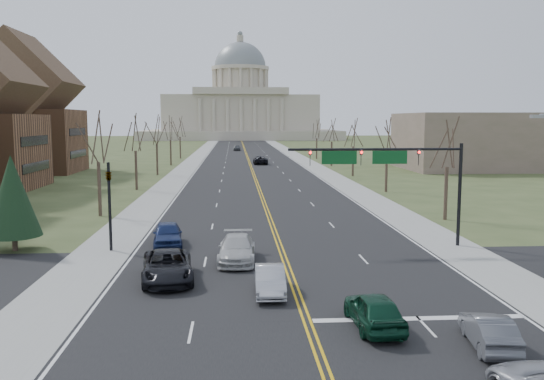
{
  "coord_description": "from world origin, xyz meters",
  "views": [
    {
      "loc": [
        -3.14,
        -25.23,
        8.79
      ],
      "look_at": [
        -0.02,
        22.15,
        3.0
      ],
      "focal_mm": 38.0,
      "sensor_mm": 36.0,
      "label": 1
    }
  ],
  "objects": [
    {
      "name": "sidewalk_right",
      "position": [
        12.0,
        110.0,
        0.01
      ],
      "size": [
        4.0,
        380.0,
        0.03
      ],
      "primitive_type": "cube",
      "color": "gray",
      "rests_on": "ground"
    },
    {
      "name": "tree_l_2",
      "position": [
        -15.5,
        68.0,
        6.94
      ],
      "size": [
        3.96,
        3.96,
        9.0
      ],
      "color": "#3D3024",
      "rests_on": "ground"
    },
    {
      "name": "edge_line_left",
      "position": [
        -9.8,
        110.0,
        0.01
      ],
      "size": [
        0.15,
        380.0,
        0.01
      ],
      "primitive_type": "cube",
      "color": "silver",
      "rests_on": "road"
    },
    {
      "name": "tree_l_4",
      "position": [
        -15.5,
        108.0,
        6.94
      ],
      "size": [
        3.96,
        3.96,
        9.0
      ],
      "color": "#3D3024",
      "rests_on": "ground"
    },
    {
      "name": "tree_r_1",
      "position": [
        15.5,
        44.0,
        6.55
      ],
      "size": [
        3.74,
        3.74,
        8.5
      ],
      "color": "#3D3024",
      "rests_on": "ground"
    },
    {
      "name": "car_nb_outer_lead",
      "position": [
        6.67,
        -4.38,
        0.68
      ],
      "size": [
        1.94,
        4.18,
        1.33
      ],
      "primitive_type": "imported",
      "rotation": [
        0.0,
        0.0,
        3.01
      ],
      "color": "#52555A",
      "rests_on": "road"
    },
    {
      "name": "ground",
      "position": [
        0.0,
        0.0,
        0.0
      ],
      "size": [
        600.0,
        600.0,
        0.0
      ],
      "primitive_type": "plane",
      "color": "#3A4824",
      "rests_on": "ground"
    },
    {
      "name": "tree_r_3",
      "position": [
        15.5,
        84.0,
        6.55
      ],
      "size": [
        3.74,
        3.74,
        8.5
      ],
      "color": "#3D3024",
      "rests_on": "ground"
    },
    {
      "name": "car_sb_outer_lead",
      "position": [
        -6.84,
        5.87,
        0.82
      ],
      "size": [
        3.38,
        6.11,
        1.62
      ],
      "primitive_type": "imported",
      "rotation": [
        0.0,
        0.0,
        0.12
      ],
      "color": "black",
      "rests_on": "road"
    },
    {
      "name": "signal_left",
      "position": [
        -11.5,
        13.5,
        3.71
      ],
      "size": [
        0.32,
        0.36,
        6.0
      ],
      "color": "black",
      "rests_on": "ground"
    },
    {
      "name": "bldg_right_mass",
      "position": [
        40.0,
        76.0,
        5.0
      ],
      "size": [
        25.0,
        20.0,
        10.0
      ],
      "primitive_type": "cube",
      "color": "brown",
      "rests_on": "ground"
    },
    {
      "name": "sidewalk_left",
      "position": [
        -12.0,
        110.0,
        0.01
      ],
      "size": [
        4.0,
        380.0,
        0.03
      ],
      "primitive_type": "cube",
      "color": "gray",
      "rests_on": "ground"
    },
    {
      "name": "tree_r_0",
      "position": [
        15.5,
        24.0,
        6.55
      ],
      "size": [
        3.74,
        3.74,
        8.5
      ],
      "color": "#3D3024",
      "rests_on": "ground"
    },
    {
      "name": "tree_r_4",
      "position": [
        15.5,
        104.0,
        6.55
      ],
      "size": [
        3.74,
        3.74,
        8.5
      ],
      "color": "#3D3024",
      "rests_on": "ground"
    },
    {
      "name": "tree_l_3",
      "position": [
        -15.5,
        88.0,
        6.94
      ],
      "size": [
        3.96,
        3.96,
        9.0
      ],
      "color": "#3D3024",
      "rests_on": "ground"
    },
    {
      "name": "bldg_left_far",
      "position": [
        -38.0,
        74.0,
        9.54
      ],
      "size": [
        17.1,
        14.28,
        23.25
      ],
      "color": "brown",
      "rests_on": "ground"
    },
    {
      "name": "stop_bar",
      "position": [
        5.0,
        -1.0,
        0.01
      ],
      "size": [
        9.5,
        0.5,
        0.01
      ],
      "primitive_type": "cube",
      "color": "silver",
      "rests_on": "road"
    },
    {
      "name": "road",
      "position": [
        0.0,
        110.0,
        0.01
      ],
      "size": [
        20.0,
        380.0,
        0.01
      ],
      "primitive_type": "cube",
      "color": "black",
      "rests_on": "ground"
    },
    {
      "name": "car_far_nb",
      "position": [
        2.06,
        89.51,
        0.84
      ],
      "size": [
        2.85,
        5.99,
        1.65
      ],
      "primitive_type": "imported",
      "rotation": [
        0.0,
        0.0,
        3.16
      ],
      "color": "black",
      "rests_on": "road"
    },
    {
      "name": "car_sb_outer_second",
      "position": [
        -7.84,
        14.77,
        0.85
      ],
      "size": [
        2.52,
        5.09,
        1.67
      ],
      "primitive_type": "imported",
      "rotation": [
        0.0,
        0.0,
        0.11
      ],
      "color": "navy",
      "rests_on": "road"
    },
    {
      "name": "cross_road",
      "position": [
        0.0,
        6.0,
        0.01
      ],
      "size": [
        120.0,
        14.0,
        0.01
      ],
      "primitive_type": "cube",
      "color": "black",
      "rests_on": "ground"
    },
    {
      "name": "car_sb_inner_second",
      "position": [
        -3.02,
        9.94,
        0.81
      ],
      "size": [
        2.46,
        5.6,
        1.6
      ],
      "primitive_type": "imported",
      "rotation": [
        0.0,
        0.0,
        -0.04
      ],
      "color": "#B6B6B6",
      "rests_on": "road"
    },
    {
      "name": "tree_l_0",
      "position": [
        -15.5,
        28.0,
        6.94
      ],
      "size": [
        3.96,
        3.96,
        9.0
      ],
      "color": "#3D3024",
      "rests_on": "ground"
    },
    {
      "name": "conifer_l",
      "position": [
        -18.0,
        14.0,
        3.74
      ],
      "size": [
        3.64,
        3.64,
        6.5
      ],
      "color": "#3D3024",
      "rests_on": "ground"
    },
    {
      "name": "signal_mast",
      "position": [
        7.45,
        13.5,
        5.76
      ],
      "size": [
        12.12,
        0.44,
        7.2
      ],
      "color": "black",
      "rests_on": "ground"
    },
    {
      "name": "car_nb_inner_lead",
      "position": [
        2.74,
        -1.97,
        0.78
      ],
      "size": [
        2.02,
        4.6,
        1.54
      ],
      "primitive_type": "imported",
      "rotation": [
        0.0,
        0.0,
        3.19
      ],
      "color": "#0B3422",
      "rests_on": "road"
    },
    {
      "name": "edge_line_right",
      "position": [
        9.8,
        110.0,
        0.01
      ],
      "size": [
        0.15,
        380.0,
        0.01
      ],
      "primitive_type": "cube",
      "color": "silver",
      "rests_on": "road"
    },
    {
      "name": "car_sb_inner_lead",
      "position": [
        -1.38,
        3.13,
        0.71
      ],
      "size": [
        1.56,
        4.28,
        1.4
      ],
      "primitive_type": "imported",
      "rotation": [
        0.0,
        0.0,
        -0.02
      ],
      "color": "#A7A9B0",
      "rests_on": "road"
    },
    {
      "name": "capitol",
      "position": [
        0.0,
        249.91,
        14.2
      ],
      "size": [
        90.0,
        60.0,
        50.0
      ],
      "color": "#B3AB95",
      "rests_on": "ground"
    },
    {
      "name": "car_far_sb",
      "position": [
        -2.34,
        141.22,
        0.84
      ],
      "size": [
        1.98,
        4.86,
        1.65
      ],
      "primitive_type": "imported",
      "rotation": [
        0.0,
        0.0,
        -0.01
      ],
      "color": "#4D5155",
      "rests_on": "road"
    },
    {
      "name": "center_line",
      "position": [
        0.0,
        110.0,
        0.01
      ],
      "size": [
        0.42,
        380.0,
        0.01
      ],
      "primitive_type": "cube",
      "color": "gold",
      "rests_on": "road"
    },
    {
      "name": "tree_l_1",
      "position": [
        -15.5,
        48.0,
        6.94
      ],
      "size": [
        3.96,
        3.96,
        9.0
      ],
      "color": "#3D3024",
      "rests_on": "ground"
    },
    {
      "name": "tree_r_2",
      "position": [
        15.5,
        64.0,
        6.55
      ],
      "size": [
        3.74,
        3.74,
        8.5
      ],
      "color": "#3D3024",
      "rests_on": "ground"
    }
  ]
}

